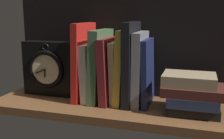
{
  "coord_description": "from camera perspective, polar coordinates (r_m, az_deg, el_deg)",
  "views": [
    {
      "loc": [
        23.43,
        -78.08,
        27.65
      ],
      "look_at": [
        -1.57,
        3.12,
        10.27
      ],
      "focal_mm": 43.56,
      "sensor_mm": 36.0,
      "label": 1
    }
  ],
  "objects": [
    {
      "name": "book_black_skeptic",
      "position": [
        0.85,
        4.09,
        1.35
      ],
      "size": [
        2.67,
        16.52,
        25.38
      ],
      "primitive_type": "cube",
      "rotation": [
        0.0,
        -0.01,
        0.0
      ],
      "color": "black",
      "rests_on": "ground_plane"
    },
    {
      "name": "book_yellow_seinlanguage",
      "position": [
        0.85,
        2.37,
        0.64
      ],
      "size": [
        3.16,
        14.35,
        23.0
      ],
      "primitive_type": "cube",
      "rotation": [
        0.0,
        0.04,
        0.0
      ],
      "color": "gold",
      "rests_on": "ground_plane"
    },
    {
      "name": "ground_plane",
      "position": [
        0.86,
        0.39,
        -7.96
      ],
      "size": [
        78.02,
        25.46,
        2.5
      ],
      "primitive_type": "cube",
      "color": "brown"
    },
    {
      "name": "book_cream_twain",
      "position": [
        0.86,
        0.9,
        -0.49
      ],
      "size": [
        2.44,
        12.3,
        19.23
      ],
      "primitive_type": "cube",
      "rotation": [
        0.0,
        -0.04,
        0.0
      ],
      "color": "beige",
      "rests_on": "ground_plane"
    },
    {
      "name": "book_white_catcher",
      "position": [
        0.89,
        -4.32,
        -0.4
      ],
      "size": [
        3.37,
        15.13,
        18.5
      ],
      "primitive_type": "cube",
      "rotation": [
        0.0,
        -0.04,
        0.0
      ],
      "color": "silver",
      "rests_on": "ground_plane"
    },
    {
      "name": "book_gray_chess",
      "position": [
        0.84,
        5.92,
        0.25
      ],
      "size": [
        2.53,
        14.91,
        22.37
      ],
      "primitive_type": "cube",
      "rotation": [
        0.0,
        -0.0,
        0.0
      ],
      "color": "gray",
      "rests_on": "ground_plane"
    },
    {
      "name": "book_red_requiem",
      "position": [
        0.9,
        -5.92,
        1.73
      ],
      "size": [
        2.67,
        16.09,
        24.92
      ],
      "primitive_type": "cube",
      "rotation": [
        0.0,
        0.02,
        0.0
      ],
      "color": "red",
      "rests_on": "ground_plane"
    },
    {
      "name": "book_stack_side",
      "position": [
        0.8,
        16.49,
        -4.81
      ],
      "size": [
        17.71,
        12.22,
        11.18
      ],
      "color": "black",
      "rests_on": "ground_plane"
    },
    {
      "name": "book_maroon_dawkins",
      "position": [
        0.87,
        -0.59,
        -0.02
      ],
      "size": [
        3.24,
        16.81,
        20.44
      ],
      "primitive_type": "cube",
      "rotation": [
        0.0,
        -0.04,
        0.0
      ],
      "color": "maroon",
      "rests_on": "ground_plane"
    },
    {
      "name": "back_panel",
      "position": [
        0.94,
        2.55,
        5.85
      ],
      "size": [
        78.02,
        1.2,
        36.69
      ],
      "primitive_type": "cube",
      "color": "black",
      "rests_on": "ground_plane"
    },
    {
      "name": "framed_clock",
      "position": [
        0.96,
        -12.99,
        0.21
      ],
      "size": [
        18.52,
        6.18,
        18.52
      ],
      "color": "black",
      "rests_on": "ground_plane"
    },
    {
      "name": "book_green_romantic",
      "position": [
        0.88,
        -2.46,
        0.88
      ],
      "size": [
        4.02,
        16.19,
        22.93
      ],
      "primitive_type": "cube",
      "rotation": [
        0.0,
        0.04,
        0.0
      ],
      "color": "#476B44",
      "rests_on": "ground_plane"
    },
    {
      "name": "book_navy_bierce",
      "position": [
        0.84,
        7.51,
        -0.56
      ],
      "size": [
        2.44,
        14.51,
        20.3
      ],
      "primitive_type": "cube",
      "rotation": [
        0.0,
        -0.04,
        0.0
      ],
      "color": "#192147",
      "rests_on": "ground_plane"
    }
  ]
}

